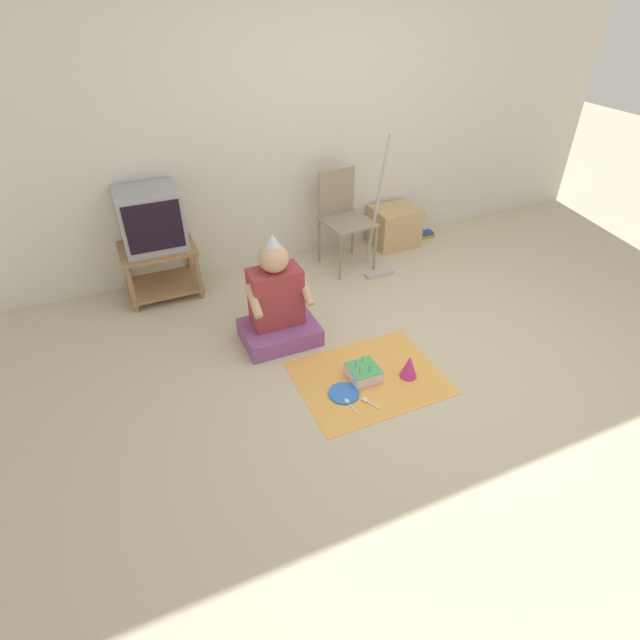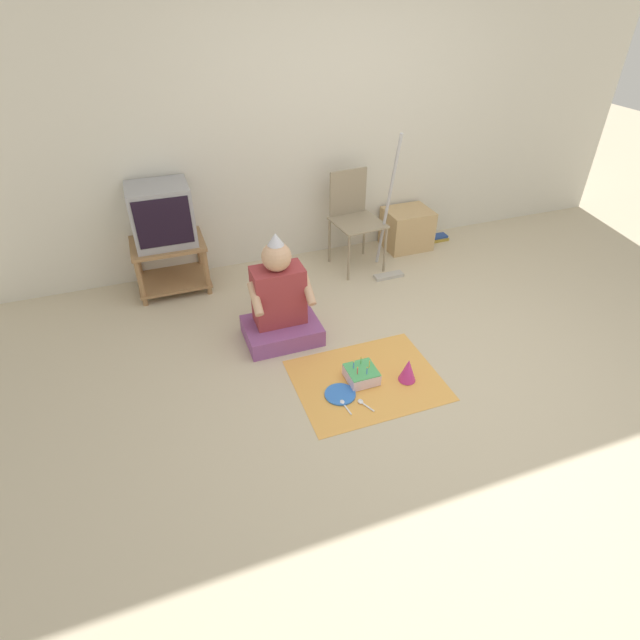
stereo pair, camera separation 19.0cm
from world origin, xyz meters
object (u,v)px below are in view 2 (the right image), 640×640
dust_mop (388,236)px  party_hat_blue (408,370)px  tv (161,215)px  paper_plate (340,394)px  folding_chair (354,213)px  cardboard_box_stack (407,229)px  birthday_cake (361,374)px  person_seated (280,304)px  book_pile (438,238)px

dust_mop → party_hat_blue: 1.53m
tv → paper_plate: size_ratio=2.34×
folding_chair → paper_plate: 1.95m
cardboard_box_stack → birthday_cake: cardboard_box_stack is taller
tv → person_seated: 1.32m
tv → folding_chair: size_ratio=0.56×
birthday_cake → paper_plate: size_ratio=0.99×
cardboard_box_stack → paper_plate: size_ratio=2.12×
book_pile → person_seated: person_seated is taller
folding_chair → book_pile: (1.06, 0.15, -0.49)m
party_hat_blue → paper_plate: bearing=178.0°
birthday_cake → party_hat_blue: party_hat_blue is taller
book_pile → paper_plate: size_ratio=0.94×
person_seated → party_hat_blue: bearing=-49.3°
tv → dust_mop: (1.90, -0.43, -0.31)m
person_seated → birthday_cake: 0.82m
cardboard_box_stack → tv: bearing=-179.8°
birthday_cake → dust_mop: bearing=57.7°
party_hat_blue → paper_plate: 0.51m
tv → folding_chair: (1.69, -0.12, -0.19)m
birthday_cake → cardboard_box_stack: bearing=53.9°
folding_chair → party_hat_blue: (-0.30, -1.72, -0.42)m
tv → person_seated: size_ratio=0.57×
book_pile → birthday_cake: 2.42m
tv → cardboard_box_stack: 2.40m
dust_mop → party_hat_blue: size_ratio=7.45×
folding_chair → book_pile: 1.18m
dust_mop → party_hat_blue: (-0.52, -1.41, -0.30)m
dust_mop → party_hat_blue: dust_mop is taller
paper_plate → party_hat_blue: bearing=-2.0°
dust_mop → person_seated: bearing=-153.0°
cardboard_box_stack → book_pile: bearing=2.7°
book_pile → party_hat_blue: 2.31m
book_pile → dust_mop: bearing=-151.6°
folding_chair → person_seated: (-0.99, -0.92, -0.22)m
dust_mop → book_pile: dust_mop is taller
folding_chair → book_pile: folding_chair is taller
person_seated → party_hat_blue: (0.68, -0.80, -0.20)m
party_hat_blue → cardboard_box_stack: bearing=62.4°
cardboard_box_stack → book_pile: 0.44m
birthday_cake → paper_plate: 0.22m
tv → party_hat_blue: size_ratio=2.82×
person_seated → birthday_cake: size_ratio=4.20×
cardboard_box_stack → folding_chair: bearing=-169.0°
party_hat_blue → folding_chair: bearing=80.0°
folding_chair → birthday_cake: bearing=-110.7°
dust_mop → birthday_cake: size_ratio=6.28×
cardboard_box_stack → birthday_cake: 2.15m
cardboard_box_stack → book_pile: cardboard_box_stack is taller
birthday_cake → paper_plate: birthday_cake is taller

